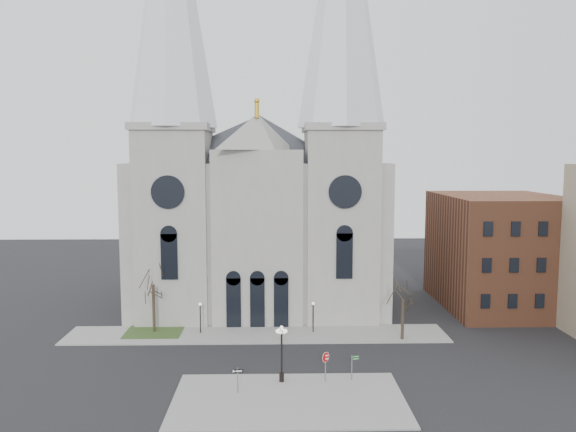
{
  "coord_description": "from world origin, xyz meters",
  "views": [
    {
      "loc": [
        2.02,
        -46.64,
        18.9
      ],
      "look_at": [
        3.23,
        8.0,
        12.98
      ],
      "focal_mm": 35.0,
      "sensor_mm": 36.0,
      "label": 1
    }
  ],
  "objects_px": {
    "globe_lamp": "(282,347)",
    "stop_sign": "(325,360)",
    "street_name_sign": "(353,365)",
    "one_way_sign": "(238,376)"
  },
  "relations": [
    {
      "from": "stop_sign",
      "to": "one_way_sign",
      "type": "xyz_separation_m",
      "value": [
        -7.15,
        -2.05,
        -0.44
      ]
    },
    {
      "from": "stop_sign",
      "to": "globe_lamp",
      "type": "distance_m",
      "value": 3.84
    },
    {
      "from": "stop_sign",
      "to": "one_way_sign",
      "type": "bearing_deg",
      "value": 173.37
    },
    {
      "from": "stop_sign",
      "to": "street_name_sign",
      "type": "distance_m",
      "value": 2.39
    },
    {
      "from": "street_name_sign",
      "to": "one_way_sign",
      "type": "bearing_deg",
      "value": 178.37
    },
    {
      "from": "street_name_sign",
      "to": "stop_sign",
      "type": "bearing_deg",
      "value": 170.78
    },
    {
      "from": "globe_lamp",
      "to": "one_way_sign",
      "type": "relative_size",
      "value": 2.35
    },
    {
      "from": "globe_lamp",
      "to": "stop_sign",
      "type": "bearing_deg",
      "value": -1.49
    },
    {
      "from": "globe_lamp",
      "to": "one_way_sign",
      "type": "distance_m",
      "value": 4.42
    },
    {
      "from": "globe_lamp",
      "to": "street_name_sign",
      "type": "height_order",
      "value": "globe_lamp"
    }
  ]
}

